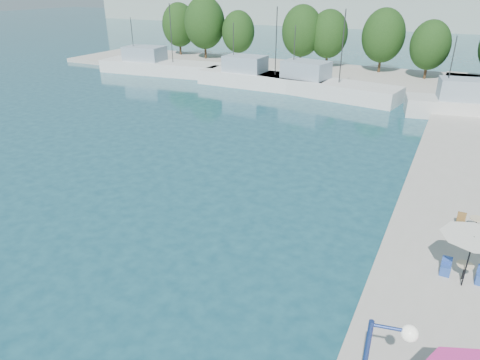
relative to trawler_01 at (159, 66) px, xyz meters
The scene contains 15 objects.
quay_far 26.16m from the trawler_01, 20.44° to the left, with size 90.00×16.00×0.60m, color #AFAA9E.
trawler_01 is the anchor object (origin of this frame).
trawler_02 17.29m from the trawler_01, ahead, with size 17.32×4.86×10.20m.
trawler_03 25.79m from the trawler_01, ahead, with size 18.19×7.45×10.20m.
trawler_04 42.81m from the trawler_01, ahead, with size 14.81×6.37×10.20m.
tree_01 15.39m from the trawler_01, 111.82° to the left, with size 5.95×5.95×8.81m.
tree_02 13.14m from the trawler_01, 86.17° to the left, with size 6.73×6.73×9.96m.
tree_03 14.89m from the trawler_01, 61.68° to the left, with size 5.33×5.33×7.89m.
tree_04 22.14m from the trawler_01, 34.89° to the left, with size 6.07×6.07×8.98m.
tree_05 25.81m from the trawler_01, 31.84° to the left, with size 5.65×5.65×8.36m.
tree_06 32.61m from the trawler_01, 23.23° to the left, with size 5.92×5.92×8.77m.
tree_07 37.83m from the trawler_01, 16.52° to the left, with size 5.11×5.11×7.57m.
umbrella_white 54.86m from the trawler_01, 39.78° to the right, with size 2.60×2.60×2.42m.
cafe_table_02 54.52m from the trawler_01, 39.39° to the right, with size 1.82×0.70×0.76m.
cafe_table_03 52.03m from the trawler_01, 35.11° to the right, with size 1.82×0.70×0.76m.
Camera 1 is at (7.93, 5.46, 12.27)m, focal length 32.00 mm.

